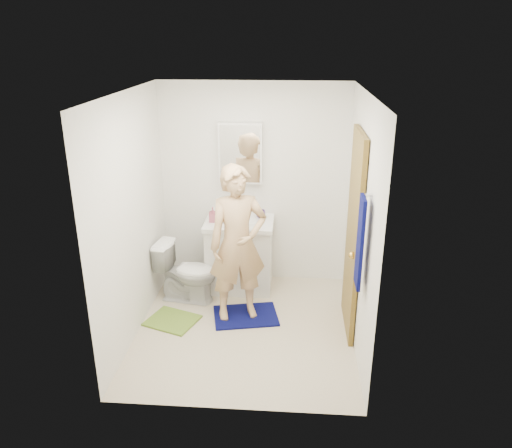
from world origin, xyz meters
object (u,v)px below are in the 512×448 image
at_px(towel, 360,243).
at_px(soap_dispenser, 213,215).
at_px(toilet, 187,272).
at_px(toothbrush_cup, 261,214).
at_px(medicine_cabinet, 241,153).
at_px(man, 238,244).
at_px(vanity_cabinet, 240,256).

bearing_deg(towel, soap_dispenser, 135.80).
distance_m(towel, toilet, 2.27).
height_order(toilet, soap_dispenser, soap_dispenser).
bearing_deg(toilet, toothbrush_cup, -50.62).
xyz_separation_m(medicine_cabinet, man, (0.06, -0.91, -0.74)).
bearing_deg(toilet, towel, -114.66).
bearing_deg(medicine_cabinet, man, -86.31).
bearing_deg(soap_dispenser, medicine_cabinet, 42.07).
distance_m(medicine_cabinet, man, 1.18).
xyz_separation_m(toilet, man, (0.62, -0.33, 0.51)).
distance_m(vanity_cabinet, medicine_cabinet, 1.22).
xyz_separation_m(towel, soap_dispenser, (-1.48, 1.44, -0.31)).
height_order(vanity_cabinet, toothbrush_cup, toothbrush_cup).
height_order(soap_dispenser, toothbrush_cup, soap_dispenser).
distance_m(soap_dispenser, man, 0.74).
height_order(soap_dispenser, man, man).
xyz_separation_m(medicine_cabinet, toothbrush_cup, (0.24, -0.09, -0.71)).
xyz_separation_m(toilet, soap_dispenser, (0.27, 0.30, 0.59)).
bearing_deg(medicine_cabinet, soap_dispenser, -137.93).
bearing_deg(man, toothbrush_cup, 58.41).
bearing_deg(soap_dispenser, vanity_cabinet, 8.69).
xyz_separation_m(soap_dispenser, toothbrush_cup, (0.54, 0.18, -0.04)).
bearing_deg(man, vanity_cabinet, 75.79).
height_order(toothbrush_cup, man, man).
bearing_deg(medicine_cabinet, toothbrush_cup, -20.63).
relative_size(soap_dispenser, man, 0.11).
xyz_separation_m(medicine_cabinet, towel, (1.18, -1.71, -0.35)).
relative_size(vanity_cabinet, toilet, 1.15).
height_order(medicine_cabinet, toothbrush_cup, medicine_cabinet).
distance_m(medicine_cabinet, toilet, 1.49).
xyz_separation_m(vanity_cabinet, towel, (1.18, -1.48, 0.85)).
bearing_deg(vanity_cabinet, toilet, -148.37).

